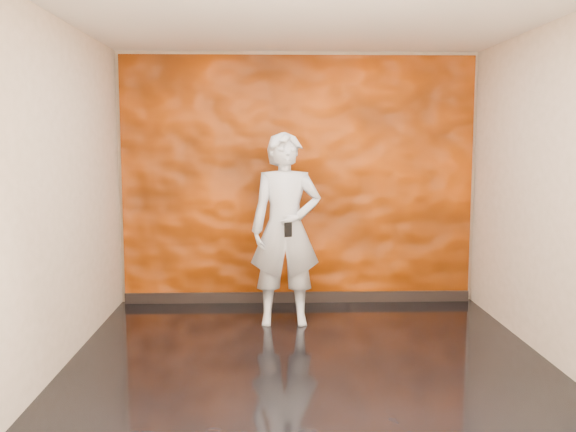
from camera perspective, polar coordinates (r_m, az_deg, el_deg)
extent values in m
cube|color=black|center=(5.51, 1.85, -12.69)|extent=(4.00, 4.00, 0.01)
cube|color=#B7A68B|center=(7.21, 0.88, 3.33)|extent=(4.00, 0.02, 2.80)
cube|color=#B7A68B|center=(3.23, 4.19, -0.88)|extent=(4.00, 0.02, 2.80)
cube|color=#B7A68B|center=(5.46, -19.53, 1.86)|extent=(0.02, 4.00, 2.80)
cube|color=#B7A68B|center=(5.71, 22.40, 1.93)|extent=(0.02, 4.00, 2.80)
cube|color=white|center=(5.29, 1.97, 17.33)|extent=(4.00, 4.00, 0.01)
cube|color=#D34701|center=(7.17, 0.90, 3.15)|extent=(3.90, 0.06, 2.75)
cube|color=black|center=(7.33, 0.89, -7.22)|extent=(3.90, 0.04, 0.12)
imported|color=#A8AEB7|center=(6.34, -0.21, -1.19)|extent=(0.70, 0.46, 1.91)
cube|color=black|center=(6.05, 0.01, -1.23)|extent=(0.07, 0.04, 0.14)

